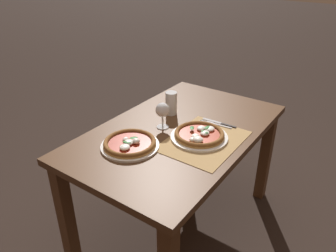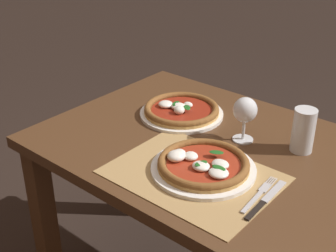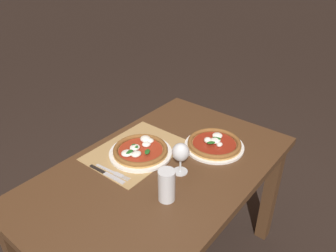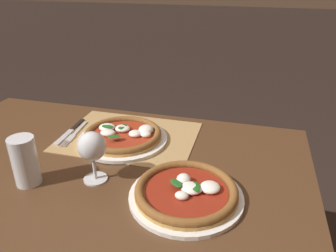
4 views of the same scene
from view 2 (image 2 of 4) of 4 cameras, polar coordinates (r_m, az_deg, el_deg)
dining_table at (r=1.56m, az=8.20°, el=-6.85°), size 1.33×0.82×0.74m
paper_placemat at (r=1.39m, az=3.09°, el=-5.98°), size 0.48×0.36×0.00m
pizza_near at (r=1.40m, az=4.29°, el=-4.75°), size 0.32×0.32×0.05m
pizza_far at (r=1.73m, az=1.62°, el=1.90°), size 0.31×0.31×0.05m
wine_glass at (r=1.54m, az=9.37°, el=1.73°), size 0.08×0.08×0.16m
pint_glass at (r=1.54m, az=16.17°, el=-0.61°), size 0.07×0.07×0.15m
fork at (r=1.33m, az=11.07°, el=-8.13°), size 0.03×0.20×0.00m
knife at (r=1.31m, az=11.85°, el=-8.77°), size 0.03×0.22×0.01m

